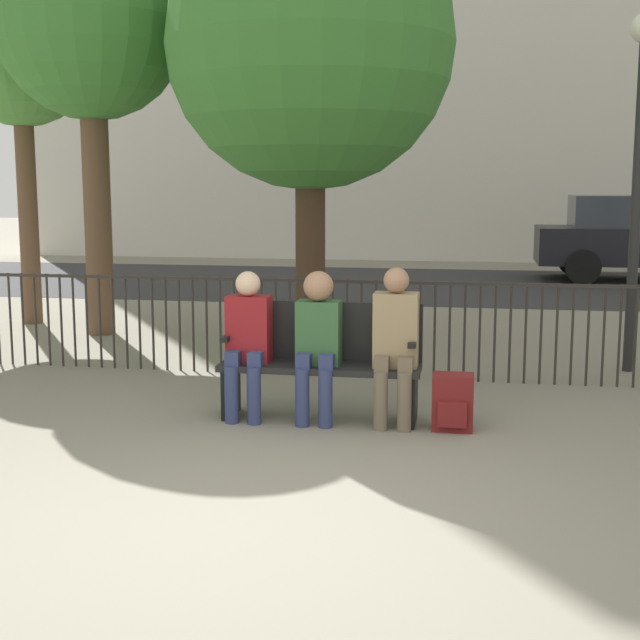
{
  "coord_description": "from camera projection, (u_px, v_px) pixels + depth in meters",
  "views": [
    {
      "loc": [
        1.19,
        -4.44,
        1.86
      ],
      "look_at": [
        0.0,
        2.33,
        0.8
      ],
      "focal_mm": 50.0,
      "sensor_mm": 36.0,
      "label": 1
    }
  ],
  "objects": [
    {
      "name": "backpack",
      "position": [
        453.0,
        403.0,
        6.75
      ],
      "size": [
        0.31,
        0.27,
        0.43
      ],
      "color": "maroon",
      "rests_on": "ground"
    },
    {
      "name": "tree_2",
      "position": [
        20.0,
        57.0,
        11.42
      ],
      "size": [
        1.87,
        1.87,
        4.44
      ],
      "color": "brown",
      "rests_on": "ground"
    },
    {
      "name": "fence_railing",
      "position": [
        347.0,
        320.0,
        8.54
      ],
      "size": [
        9.01,
        0.03,
        0.95
      ],
      "color": "#2D2823",
      "rests_on": "ground"
    },
    {
      "name": "lamp_post",
      "position": [
        640.0,
        137.0,
        8.55
      ],
      "size": [
        0.28,
        0.28,
        3.45
      ],
      "color": "black",
      "rests_on": "ground"
    },
    {
      "name": "tree_1",
      "position": [
        310.0,
        46.0,
        9.65
      ],
      "size": [
        3.15,
        3.15,
        4.92
      ],
      "color": "#422D1E",
      "rests_on": "ground"
    },
    {
      "name": "street_surface",
      "position": [
        411.0,
        284.0,
        16.49
      ],
      "size": [
        24.0,
        6.0,
        0.01
      ],
      "color": "#2B2B2D",
      "rests_on": "ground"
    },
    {
      "name": "park_bench",
      "position": [
        322.0,
        357.0,
        7.08
      ],
      "size": [
        1.58,
        0.45,
        0.92
      ],
      "color": "black",
      "rests_on": "ground"
    },
    {
      "name": "seated_person_1",
      "position": [
        318.0,
        336.0,
        6.92
      ],
      "size": [
        0.34,
        0.39,
        1.19
      ],
      "color": "navy",
      "rests_on": "ground"
    },
    {
      "name": "seated_person_2",
      "position": [
        395.0,
        338.0,
        6.82
      ],
      "size": [
        0.34,
        0.39,
        1.22
      ],
      "color": "brown",
      "rests_on": "ground"
    },
    {
      "name": "seated_person_0",
      "position": [
        248.0,
        337.0,
        7.02
      ],
      "size": [
        0.34,
        0.39,
        1.18
      ],
      "color": "navy",
      "rests_on": "ground"
    },
    {
      "name": "tree_0",
      "position": [
        91.0,
        27.0,
        10.53
      ],
      "size": [
        2.29,
        2.29,
        4.89
      ],
      "color": "brown",
      "rests_on": "ground"
    },
    {
      "name": "ground_plane",
      "position": [
        245.0,
        531.0,
        4.81
      ],
      "size": [
        80.0,
        80.0,
        0.0
      ],
      "primitive_type": "plane",
      "color": "gray"
    }
  ]
}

